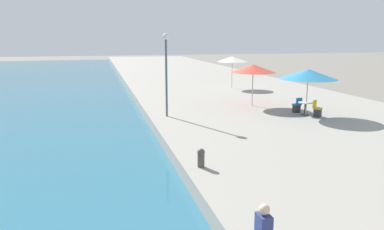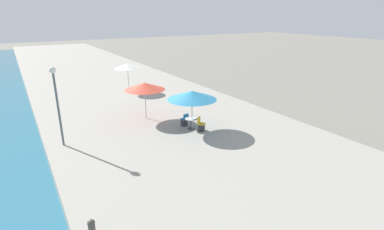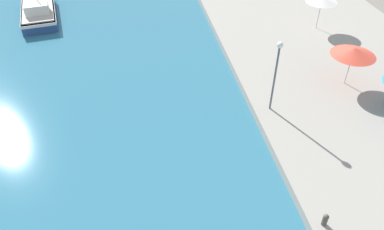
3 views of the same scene
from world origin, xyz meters
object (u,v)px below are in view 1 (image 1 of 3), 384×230
(cafe_umbrella_striped, at_px, (232,59))
(mooring_bollard, at_px, (201,157))
(cafe_umbrella_white, at_px, (253,68))
(cafe_table, at_px, (305,106))
(cafe_chair_left, at_px, (317,111))
(cafe_chair_right, at_px, (297,107))
(cafe_umbrella_pink, at_px, (308,74))
(lamppost, at_px, (166,61))
(person_at_quay, at_px, (261,230))

(cafe_umbrella_striped, height_order, mooring_bollard, cafe_umbrella_striped)
(cafe_umbrella_white, distance_m, cafe_table, 4.32)
(cafe_chair_left, xyz_separation_m, mooring_bollard, (-8.46, -6.27, 0.02))
(cafe_umbrella_striped, relative_size, cafe_table, 3.38)
(cafe_table, bearing_deg, cafe_umbrella_white, 116.18)
(cafe_table, bearing_deg, mooring_bollard, -139.56)
(cafe_umbrella_white, relative_size, cafe_chair_left, 3.17)
(cafe_chair_right, bearing_deg, mooring_bollard, -144.61)
(cafe_umbrella_pink, relative_size, cafe_chair_right, 3.49)
(lamppost, bearing_deg, person_at_quay, -92.37)
(cafe_table, xyz_separation_m, person_at_quay, (-8.23, -12.10, -0.07))
(cafe_umbrella_white, relative_size, mooring_bollard, 4.41)
(cafe_chair_right, bearing_deg, person_at_quay, -130.61)
(cafe_chair_right, bearing_deg, lamppost, 164.86)
(cafe_umbrella_pink, bearing_deg, cafe_umbrella_white, 115.63)
(cafe_umbrella_white, distance_m, cafe_chair_left, 5.06)
(cafe_table, relative_size, cafe_chair_right, 0.88)
(cafe_umbrella_pink, relative_size, person_at_quay, 3.06)
(cafe_umbrella_white, relative_size, cafe_table, 3.60)
(cafe_table, height_order, person_at_quay, person_at_quay)
(cafe_chair_right, relative_size, mooring_bollard, 1.39)
(cafe_table, relative_size, person_at_quay, 0.77)
(cafe_umbrella_white, distance_m, person_at_quay, 17.02)
(cafe_chair_left, relative_size, lamppost, 0.20)
(cafe_umbrella_pink, height_order, lamppost, lamppost)
(cafe_table, bearing_deg, cafe_umbrella_pink, -86.89)
(cafe_umbrella_striped, bearing_deg, cafe_table, -89.85)
(lamppost, bearing_deg, cafe_chair_left, -15.48)
(cafe_chair_left, distance_m, cafe_chair_right, 1.41)
(cafe_chair_left, xyz_separation_m, cafe_chair_right, (-0.50, 1.32, 0.00))
(mooring_bollard, bearing_deg, cafe_chair_left, 36.53)
(mooring_bollard, bearing_deg, cafe_umbrella_striped, 66.78)
(person_at_quay, bearing_deg, cafe_umbrella_pink, 55.55)
(cafe_umbrella_pink, xyz_separation_m, mooring_bollard, (-8.06, -6.77, -1.99))
(lamppost, bearing_deg, cafe_umbrella_striped, 53.25)
(person_at_quay, xyz_separation_m, mooring_bollard, (0.17, 5.24, -0.11))
(cafe_umbrella_white, xyz_separation_m, mooring_bollard, (-6.34, -10.37, -2.05))
(cafe_umbrella_pink, relative_size, cafe_umbrella_striped, 1.17)
(cafe_umbrella_striped, xyz_separation_m, cafe_chair_left, (0.43, -12.45, -2.15))
(cafe_umbrella_striped, bearing_deg, cafe_chair_left, -88.02)
(cafe_chair_left, relative_size, mooring_bollard, 1.39)
(cafe_chair_left, distance_m, mooring_bollard, 10.53)
(cafe_umbrella_pink, bearing_deg, lamppost, 167.29)
(cafe_umbrella_white, height_order, lamppost, lamppost)
(cafe_chair_left, bearing_deg, lamppost, -49.09)
(cafe_umbrella_striped, distance_m, cafe_chair_left, 12.64)
(mooring_bollard, bearing_deg, person_at_quay, -91.87)
(cafe_umbrella_white, bearing_deg, lamppost, -162.50)
(cafe_umbrella_pink, relative_size, cafe_chair_left, 3.49)
(cafe_umbrella_white, height_order, mooring_bollard, cafe_umbrella_white)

